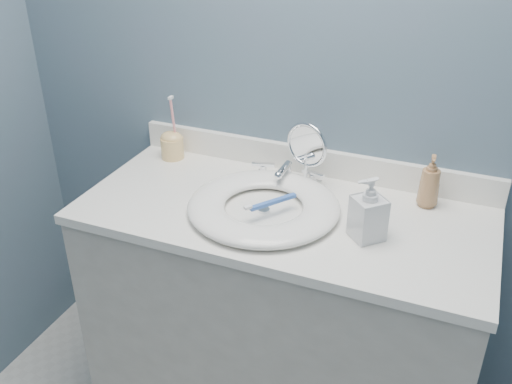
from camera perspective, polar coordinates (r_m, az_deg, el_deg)
The scene contains 12 objects.
back_wall at distance 1.80m, azimuth 6.00°, elevation 11.19°, with size 2.20×0.02×2.40m, color slate.
vanity_cabinet at distance 1.97m, azimuth 2.41°, elevation -13.26°, with size 1.20×0.55×0.85m, color beige.
countertop at distance 1.70m, azimuth 2.71°, elevation -2.22°, with size 1.22×0.57×0.03m, color white.
backsplash at distance 1.90m, azimuth 5.47°, elevation 3.15°, with size 1.22×0.02×0.09m, color white.
basin at distance 1.68m, azimuth 0.78°, elevation -1.38°, with size 0.45×0.45×0.04m, color white, non-canonical shape.
drain at distance 1.68m, azimuth 0.78°, elevation -1.82°, with size 0.04×0.04×0.01m, color silver.
faucet at distance 1.83m, azimuth 3.05°, elevation 1.73°, with size 0.25×0.13×0.07m.
makeup_mirror at distance 1.78m, azimuth 5.08°, elevation 3.97°, with size 0.14×0.08×0.22m.
soap_bottle_amber at distance 1.75m, azimuth 17.01°, elevation 1.04°, with size 0.06×0.06×0.16m, color #A27349.
soap_bottle_clear at distance 1.55m, azimuth 11.23°, elevation -1.64°, with size 0.08×0.08×0.18m, color silver.
toothbrush_holder at distance 2.01m, azimuth -8.39°, elevation 4.78°, with size 0.08×0.08×0.23m.
toothbrush_lying at distance 1.64m, azimuth 1.52°, elevation -1.07°, with size 0.11×0.15×0.02m.
Camera 1 is at (0.48, -0.40, 1.74)m, focal length 40.00 mm.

